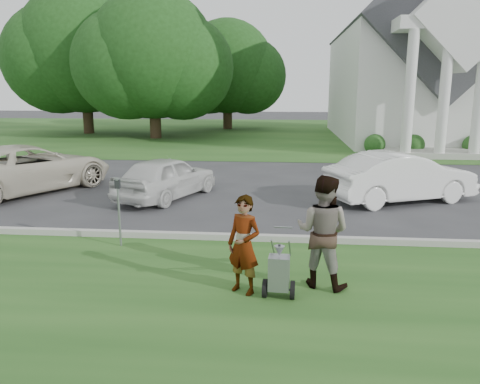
# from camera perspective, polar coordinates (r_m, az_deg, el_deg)

# --- Properties ---
(ground) EXTENTS (120.00, 120.00, 0.00)m
(ground) POSITION_cam_1_polar(r_m,az_deg,el_deg) (10.00, 1.01, -6.98)
(ground) COLOR #333335
(ground) RESTS_ON ground
(grass_strip) EXTENTS (80.00, 7.00, 0.01)m
(grass_strip) POSITION_cam_1_polar(r_m,az_deg,el_deg) (7.25, -0.83, -14.85)
(grass_strip) COLOR #1F4818
(grass_strip) RESTS_ON ground
(church_lawn) EXTENTS (80.00, 30.00, 0.01)m
(church_lawn) POSITION_cam_1_polar(r_m,az_deg,el_deg) (36.56, 4.21, 7.26)
(church_lawn) COLOR #1F4818
(church_lawn) RESTS_ON ground
(curb) EXTENTS (80.00, 0.18, 0.15)m
(curb) POSITION_cam_1_polar(r_m,az_deg,el_deg) (10.49, 1.24, -5.59)
(curb) COLOR #9E9E93
(curb) RESTS_ON ground
(church) EXTENTS (9.19, 19.00, 24.10)m
(church) POSITION_cam_1_polar(r_m,az_deg,el_deg) (33.66, 20.40, 16.21)
(church) COLOR white
(church) RESTS_ON ground
(tree_left) EXTENTS (10.63, 8.40, 9.71)m
(tree_left) POSITION_cam_1_polar(r_m,az_deg,el_deg) (32.62, -10.59, 15.44)
(tree_left) COLOR #332316
(tree_left) RESTS_ON ground
(tree_far) EXTENTS (11.64, 9.20, 10.73)m
(tree_far) POSITION_cam_1_polar(r_m,az_deg,el_deg) (37.47, -18.53, 15.51)
(tree_far) COLOR #332316
(tree_far) RESTS_ON ground
(tree_back) EXTENTS (9.61, 7.60, 8.89)m
(tree_back) POSITION_cam_1_polar(r_m,az_deg,el_deg) (39.69, -1.57, 14.53)
(tree_back) COLOR #332316
(tree_back) RESTS_ON ground
(striping_cart) EXTENTS (0.54, 1.05, 0.96)m
(striping_cart) POSITION_cam_1_polar(r_m,az_deg,el_deg) (7.68, 4.77, -9.91)
(striping_cart) COLOR black
(striping_cart) RESTS_ON ground
(person_left) EXTENTS (0.72, 0.64, 1.65)m
(person_left) POSITION_cam_1_polar(r_m,az_deg,el_deg) (7.68, 0.48, -6.56)
(person_left) COLOR #999999
(person_left) RESTS_ON ground
(person_right) EXTENTS (1.14, 1.03, 1.93)m
(person_right) POSITION_cam_1_polar(r_m,az_deg,el_deg) (8.02, 10.05, -4.87)
(person_right) COLOR #999999
(person_right) RESTS_ON ground
(parking_meter_near) EXTENTS (0.11, 0.10, 1.49)m
(parking_meter_near) POSITION_cam_1_polar(r_m,az_deg,el_deg) (10.22, -14.57, -1.45)
(parking_meter_near) COLOR gray
(parking_meter_near) RESTS_ON ground
(car_a) EXTENTS (4.97, 6.17, 1.56)m
(car_a) POSITION_cam_1_polar(r_m,az_deg,el_deg) (16.83, -24.53, 2.65)
(car_a) COLOR beige
(car_a) RESTS_ON ground
(car_b) EXTENTS (2.90, 4.18, 1.32)m
(car_b) POSITION_cam_1_polar(r_m,az_deg,el_deg) (14.58, -8.95, 1.80)
(car_b) COLOR silver
(car_b) RESTS_ON ground
(car_d) EXTENTS (4.77, 3.26, 1.49)m
(car_d) POSITION_cam_1_polar(r_m,az_deg,el_deg) (14.76, 18.98, 1.72)
(car_d) COLOR white
(car_d) RESTS_ON ground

